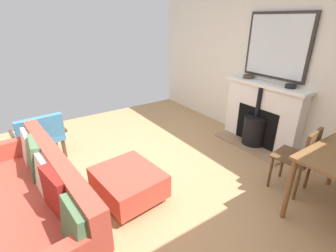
{
  "coord_description": "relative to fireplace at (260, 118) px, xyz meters",
  "views": [
    {
      "loc": [
        0.9,
        2.42,
        1.95
      ],
      "look_at": [
        -0.57,
        0.26,
        0.8
      ],
      "focal_mm": 26.08,
      "sensor_mm": 36.0,
      "label": 1
    }
  ],
  "objects": [
    {
      "name": "wall_left",
      "position": [
        -0.21,
        -0.21,
        0.84
      ],
      "size": [
        0.12,
        5.33,
        2.61
      ],
      "primitive_type": "cube",
      "color": "silver",
      "rests_on": "ground"
    },
    {
      "name": "mirror_over_mantel",
      "position": [
        -0.12,
        -0.0,
        1.11
      ],
      "size": [
        0.04,
        1.03,
        0.95
      ],
      "color": "#2D2823"
    },
    {
      "name": "armchair_accent",
      "position": [
        3.08,
        -1.47,
        -0.05
      ],
      "size": [
        0.72,
        0.64,
        0.73
      ],
      "color": "#4C3321",
      "rests_on": "ground"
    },
    {
      "name": "sofa",
      "position": [
        3.43,
        0.04,
        -0.1
      ],
      "size": [
        1.08,
        2.04,
        0.83
      ],
      "color": "#B2B2B7",
      "rests_on": "ground"
    },
    {
      "name": "fireplace",
      "position": [
        0.0,
        0.0,
        0.0
      ],
      "size": [
        0.54,
        1.38,
        1.04
      ],
      "color": "#9E7A5B",
      "rests_on": "ground"
    },
    {
      "name": "dining_chair_near_fireplace",
      "position": [
        0.68,
        1.06,
        0.04
      ],
      "size": [
        0.45,
        0.45,
        0.84
      ],
      "color": "brown",
      "rests_on": "ground"
    },
    {
      "name": "ottoman",
      "position": [
        2.41,
        0.05,
        -0.24
      ],
      "size": [
        0.73,
        0.82,
        0.37
      ],
      "color": "#B2B2B7",
      "rests_on": "ground"
    },
    {
      "name": "mantel_bowl_near",
      "position": [
        -0.03,
        -0.37,
        0.61
      ],
      "size": [
        0.16,
        0.16,
        0.05
      ],
      "color": "#47382D",
      "rests_on": "fireplace"
    },
    {
      "name": "mantel_bowl_far",
      "position": [
        -0.03,
        0.38,
        0.61
      ],
      "size": [
        0.15,
        0.15,
        0.05
      ],
      "color": "black",
      "rests_on": "fireplace"
    },
    {
      "name": "ground_plane",
      "position": [
        2.43,
        -0.21,
        -0.47
      ],
      "size": [
        5.28,
        5.33,
        0.01
      ],
      "primitive_type": "cube",
      "color": "tan"
    }
  ]
}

